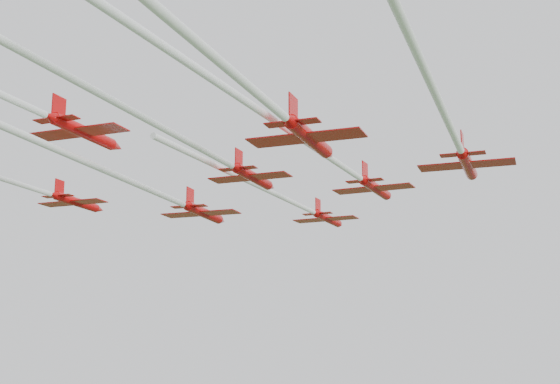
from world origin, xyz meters
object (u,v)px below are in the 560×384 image
Objects in this scene: jet_row3_mid at (208,153)px; jet_row4_right at (267,101)px; jet_lead at (297,204)px; jet_row2_right at (331,159)px; jet_row2_left at (152,190)px; jet_row3_left at (7,180)px; jet_row3_right at (447,120)px; jet_row4_left at (0,94)px.

jet_row4_right reaches higher than jet_row3_mid.
jet_row2_right is (14.11, -15.60, 0.23)m from jet_lead.
jet_row3_left is (-9.92, -10.45, 0.38)m from jet_row2_left.
jet_lead is 29.18m from jet_row3_mid.
jet_row3_left is 0.87× the size of jet_row3_right.
jet_row2_right reaches higher than jet_row3_mid.
jet_row4_right is at bearing -82.72° from jet_row2_right.
jet_row4_left is (15.75, -12.67, 2.26)m from jet_row3_left.
jet_row3_left is at bearing 159.29° from jet_row4_right.
jet_row3_mid is at bearing 172.66° from jet_row3_right.
jet_row4_right is (6.10, -19.51, -0.94)m from jet_row2_right.
jet_row3_left is 35.16m from jet_row4_right.
jet_lead is 0.88× the size of jet_row2_left.
jet_row4_right reaches higher than jet_row2_left.
jet_row4_left reaches higher than jet_row3_left.
jet_row4_left is at bearing -125.07° from jet_row2_right.
jet_row3_mid is 13.55m from jet_row4_right.
jet_lead is at bearing 51.11° from jet_row3_left.
jet_row3_mid is 0.89× the size of jet_row4_left.
jet_row3_mid is 21.15m from jet_row3_right.
jet_row2_right reaches higher than jet_lead.
jet_row4_left reaches higher than jet_row2_right.
jet_lead is 21.04m from jet_row2_right.
jet_row3_right is (44.48, 6.03, -0.10)m from jet_row3_left.
jet_row2_left is 28.95m from jet_row4_right.
jet_row3_right is at bearing -40.91° from jet_row2_right.
jet_lead is at bearing 105.98° from jet_row4_right.
jet_row4_left is at bearing -128.82° from jet_row3_mid.
jet_row3_left is at bearing -148.96° from jet_row2_left.
jet_row2_left is at bearing -175.48° from jet_row2_right.
jet_row3_mid is at bearing 50.97° from jet_row4_left.
jet_row2_right reaches higher than jet_row4_right.
jet_row3_mid is 0.79× the size of jet_row3_right.
jet_row2_right is 1.21× the size of jet_row4_right.
jet_row3_right is (34.56, -4.42, 0.28)m from jet_row2_left.
jet_row3_left is (-14.69, -30.98, -1.09)m from jet_lead.
jet_row4_right reaches higher than jet_row3_left.
jet_row2_right is at bearing -58.29° from jet_lead.
jet_row4_left reaches higher than jet_row3_mid.
jet_row4_left is (-7.78, -15.86, 2.31)m from jet_row3_mid.
jet_row4_right is (24.99, -14.58, 0.75)m from jet_row2_left.
jet_lead reaches higher than jet_row3_left.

